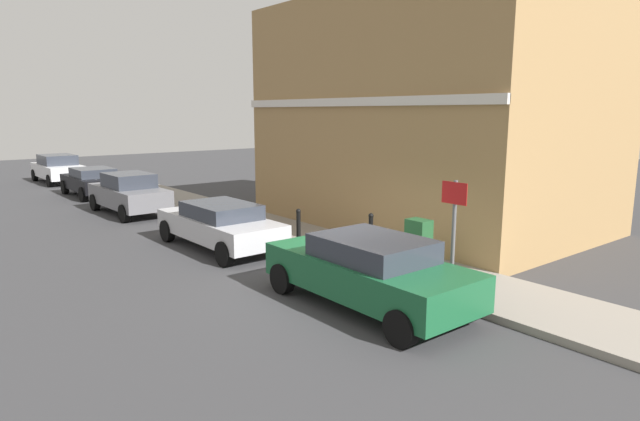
{
  "coord_description": "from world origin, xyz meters",
  "views": [
    {
      "loc": [
        -7.32,
        -8.59,
        3.78
      ],
      "look_at": [
        1.42,
        2.29,
        1.2
      ],
      "focal_mm": 30.08,
      "sensor_mm": 36.0,
      "label": 1
    }
  ],
  "objects_px": {
    "car_grey": "(129,193)",
    "car_silver": "(220,224)",
    "bollard_near_cabinet": "(371,231)",
    "car_white": "(58,168)",
    "car_green": "(369,270)",
    "car_black": "(93,181)",
    "street_sign": "(454,220)",
    "bollard_far_kerb": "(299,226)",
    "utility_cabinet": "(418,245)"
  },
  "relations": [
    {
      "from": "car_black",
      "to": "bollard_far_kerb",
      "type": "bearing_deg",
      "value": -174.4
    },
    {
      "from": "car_green",
      "to": "bollard_near_cabinet",
      "type": "relative_size",
      "value": 4.32
    },
    {
      "from": "car_grey",
      "to": "bollard_far_kerb",
      "type": "relative_size",
      "value": 4.04
    },
    {
      "from": "car_green",
      "to": "car_black",
      "type": "bearing_deg",
      "value": 0.06
    },
    {
      "from": "bollard_far_kerb",
      "to": "car_white",
      "type": "bearing_deg",
      "value": 94.24
    },
    {
      "from": "car_silver",
      "to": "car_grey",
      "type": "height_order",
      "value": "car_grey"
    },
    {
      "from": "car_black",
      "to": "bollard_near_cabinet",
      "type": "bearing_deg",
      "value": -171.08
    },
    {
      "from": "car_white",
      "to": "car_green",
      "type": "bearing_deg",
      "value": 178.93
    },
    {
      "from": "car_silver",
      "to": "street_sign",
      "type": "distance_m",
      "value": 6.94
    },
    {
      "from": "car_green",
      "to": "car_white",
      "type": "distance_m",
      "value": 24.09
    },
    {
      "from": "car_grey",
      "to": "bollard_near_cabinet",
      "type": "height_order",
      "value": "car_grey"
    },
    {
      "from": "car_silver",
      "to": "utility_cabinet",
      "type": "height_order",
      "value": "same"
    },
    {
      "from": "car_black",
      "to": "bollard_far_kerb",
      "type": "relative_size",
      "value": 3.86
    },
    {
      "from": "utility_cabinet",
      "to": "car_green",
      "type": "bearing_deg",
      "value": -160.39
    },
    {
      "from": "car_white",
      "to": "bollard_near_cabinet",
      "type": "height_order",
      "value": "car_white"
    },
    {
      "from": "car_silver",
      "to": "bollard_near_cabinet",
      "type": "bearing_deg",
      "value": -142.69
    },
    {
      "from": "car_green",
      "to": "car_grey",
      "type": "relative_size",
      "value": 1.07
    },
    {
      "from": "car_silver",
      "to": "car_white",
      "type": "height_order",
      "value": "car_white"
    },
    {
      "from": "car_silver",
      "to": "car_grey",
      "type": "bearing_deg",
      "value": 0.42
    },
    {
      "from": "car_black",
      "to": "car_white",
      "type": "relative_size",
      "value": 0.91
    },
    {
      "from": "car_black",
      "to": "utility_cabinet",
      "type": "relative_size",
      "value": 3.49
    },
    {
      "from": "car_white",
      "to": "street_sign",
      "type": "relative_size",
      "value": 1.91
    },
    {
      "from": "car_grey",
      "to": "car_silver",
      "type": "bearing_deg",
      "value": 179.5
    },
    {
      "from": "bollard_near_cabinet",
      "to": "car_green",
      "type": "bearing_deg",
      "value": -134.75
    },
    {
      "from": "car_silver",
      "to": "bollard_far_kerb",
      "type": "distance_m",
      "value": 2.23
    },
    {
      "from": "car_white",
      "to": "bollard_near_cabinet",
      "type": "relative_size",
      "value": 4.23
    },
    {
      "from": "car_black",
      "to": "street_sign",
      "type": "xyz_separation_m",
      "value": [
        1.58,
        -18.75,
        0.97
      ]
    },
    {
      "from": "car_white",
      "to": "bollard_near_cabinet",
      "type": "distance_m",
      "value": 21.66
    },
    {
      "from": "car_black",
      "to": "bollard_far_kerb",
      "type": "xyz_separation_m",
      "value": [
        1.45,
        -13.72,
        0.01
      ]
    },
    {
      "from": "car_grey",
      "to": "car_black",
      "type": "height_order",
      "value": "car_grey"
    },
    {
      "from": "car_silver",
      "to": "car_white",
      "type": "xyz_separation_m",
      "value": [
        0.05,
        18.18,
        0.08
      ]
    },
    {
      "from": "bollard_near_cabinet",
      "to": "bollard_far_kerb",
      "type": "distance_m",
      "value": 2.02
    },
    {
      "from": "car_grey",
      "to": "bollard_near_cabinet",
      "type": "bearing_deg",
      "value": -166.46
    },
    {
      "from": "utility_cabinet",
      "to": "street_sign",
      "type": "bearing_deg",
      "value": -117.83
    },
    {
      "from": "car_grey",
      "to": "utility_cabinet",
      "type": "relative_size",
      "value": 3.65
    },
    {
      "from": "bollard_near_cabinet",
      "to": "car_grey",
      "type": "bearing_deg",
      "value": 105.24
    },
    {
      "from": "car_silver",
      "to": "utility_cabinet",
      "type": "relative_size",
      "value": 3.91
    },
    {
      "from": "car_white",
      "to": "bollard_far_kerb",
      "type": "bearing_deg",
      "value": -176.83
    },
    {
      "from": "utility_cabinet",
      "to": "car_black",
      "type": "bearing_deg",
      "value": 98.12
    },
    {
      "from": "car_green",
      "to": "car_silver",
      "type": "height_order",
      "value": "car_green"
    },
    {
      "from": "car_green",
      "to": "street_sign",
      "type": "relative_size",
      "value": 1.95
    },
    {
      "from": "bollard_far_kerb",
      "to": "street_sign",
      "type": "relative_size",
      "value": 0.45
    },
    {
      "from": "bollard_far_kerb",
      "to": "car_green",
      "type": "bearing_deg",
      "value": -108.95
    },
    {
      "from": "car_grey",
      "to": "utility_cabinet",
      "type": "bearing_deg",
      "value": -169.04
    },
    {
      "from": "car_grey",
      "to": "utility_cabinet",
      "type": "height_order",
      "value": "car_grey"
    },
    {
      "from": "car_black",
      "to": "car_silver",
      "type": "bearing_deg",
      "value": 179.23
    },
    {
      "from": "car_white",
      "to": "street_sign",
      "type": "xyz_separation_m",
      "value": [
        1.6,
        -24.84,
        0.88
      ]
    },
    {
      "from": "car_silver",
      "to": "car_grey",
      "type": "relative_size",
      "value": 1.07
    },
    {
      "from": "car_black",
      "to": "street_sign",
      "type": "relative_size",
      "value": 1.75
    },
    {
      "from": "car_black",
      "to": "utility_cabinet",
      "type": "bearing_deg",
      "value": -172.32
    }
  ]
}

